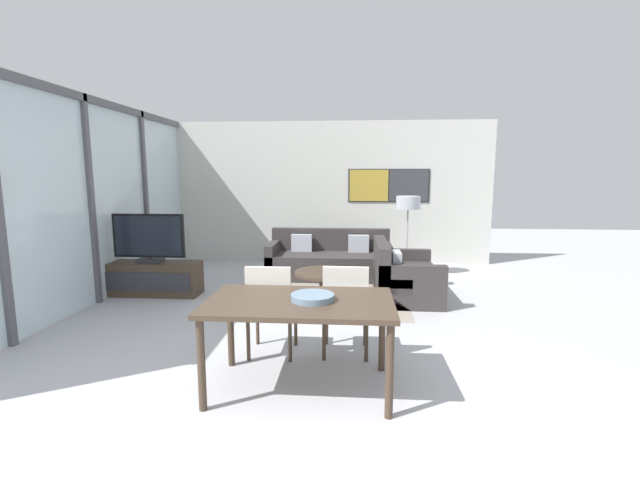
{
  "coord_description": "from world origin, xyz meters",
  "views": [
    {
      "loc": [
        0.65,
        -2.44,
        1.75
      ],
      "look_at": [
        0.26,
        2.81,
        0.95
      ],
      "focal_mm": 24.0,
      "sensor_mm": 36.0,
      "label": 1
    }
  ],
  "objects_px": {
    "sofa_main": "(330,261)",
    "dining_chair_centre": "(346,304)",
    "dining_table": "(300,310)",
    "floor_lamp": "(408,207)",
    "dining_chair_left": "(271,305)",
    "fruit_bowl": "(312,297)",
    "sofa_side": "(401,279)",
    "tv_console": "(151,278)",
    "television": "(149,238)",
    "coffee_table": "(325,278)"
  },
  "relations": [
    {
      "from": "television",
      "to": "dining_chair_left",
      "type": "distance_m",
      "value": 2.99
    },
    {
      "from": "tv_console",
      "to": "sofa_side",
      "type": "xyz_separation_m",
      "value": [
        3.66,
        0.14,
        0.03
      ]
    },
    {
      "from": "fruit_bowl",
      "to": "tv_console",
      "type": "bearing_deg",
      "value": 134.95
    },
    {
      "from": "fruit_bowl",
      "to": "floor_lamp",
      "type": "relative_size",
      "value": 0.25
    },
    {
      "from": "floor_lamp",
      "to": "dining_table",
      "type": "bearing_deg",
      "value": -108.52
    },
    {
      "from": "sofa_side",
      "to": "dining_chair_left",
      "type": "distance_m",
      "value": 2.63
    },
    {
      "from": "coffee_table",
      "to": "dining_chair_centre",
      "type": "distance_m",
      "value": 1.99
    },
    {
      "from": "sofa_main",
      "to": "fruit_bowl",
      "type": "height_order",
      "value": "sofa_main"
    },
    {
      "from": "dining_table",
      "to": "dining_chair_left",
      "type": "height_order",
      "value": "dining_chair_left"
    },
    {
      "from": "sofa_side",
      "to": "floor_lamp",
      "type": "bearing_deg",
      "value": -10.56
    },
    {
      "from": "tv_console",
      "to": "television",
      "type": "height_order",
      "value": "television"
    },
    {
      "from": "television",
      "to": "sofa_main",
      "type": "bearing_deg",
      "value": 27.66
    },
    {
      "from": "dining_table",
      "to": "television",
      "type": "bearing_deg",
      "value": 133.83
    },
    {
      "from": "dining_chair_left",
      "to": "coffee_table",
      "type": "bearing_deg",
      "value": 79.03
    },
    {
      "from": "sofa_side",
      "to": "fruit_bowl",
      "type": "relative_size",
      "value": 3.88
    },
    {
      "from": "dining_table",
      "to": "floor_lamp",
      "type": "relative_size",
      "value": 1.07
    },
    {
      "from": "sofa_side",
      "to": "dining_table",
      "type": "xyz_separation_m",
      "value": [
        -1.12,
        -2.79,
        0.4
      ]
    },
    {
      "from": "television",
      "to": "sofa_side",
      "type": "bearing_deg",
      "value": 2.23
    },
    {
      "from": "floor_lamp",
      "to": "sofa_side",
      "type": "bearing_deg",
      "value": -100.56
    },
    {
      "from": "sofa_side",
      "to": "dining_table",
      "type": "height_order",
      "value": "sofa_side"
    },
    {
      "from": "sofa_main",
      "to": "dining_chair_left",
      "type": "height_order",
      "value": "dining_chair_left"
    },
    {
      "from": "tv_console",
      "to": "television",
      "type": "bearing_deg",
      "value": 90.0
    },
    {
      "from": "dining_table",
      "to": "dining_chair_left",
      "type": "relative_size",
      "value": 1.64
    },
    {
      "from": "tv_console",
      "to": "floor_lamp",
      "type": "bearing_deg",
      "value": 20.08
    },
    {
      "from": "fruit_bowl",
      "to": "sofa_main",
      "type": "bearing_deg",
      "value": 91.01
    },
    {
      "from": "dining_chair_left",
      "to": "fruit_bowl",
      "type": "xyz_separation_m",
      "value": [
        0.46,
        -0.62,
        0.27
      ]
    },
    {
      "from": "coffee_table",
      "to": "sofa_side",
      "type": "bearing_deg",
      "value": 8.04
    },
    {
      "from": "coffee_table",
      "to": "fruit_bowl",
      "type": "relative_size",
      "value": 2.47
    },
    {
      "from": "dining_chair_centre",
      "to": "sofa_side",
      "type": "bearing_deg",
      "value": 70.03
    },
    {
      "from": "sofa_main",
      "to": "sofa_side",
      "type": "distance_m",
      "value": 1.62
    },
    {
      "from": "sofa_main",
      "to": "dining_chair_left",
      "type": "xyz_separation_m",
      "value": [
        -0.39,
        -3.37,
        0.25
      ]
    },
    {
      "from": "sofa_side",
      "to": "tv_console",
      "type": "bearing_deg",
      "value": 92.25
    },
    {
      "from": "dining_table",
      "to": "floor_lamp",
      "type": "height_order",
      "value": "floor_lamp"
    },
    {
      "from": "television",
      "to": "floor_lamp",
      "type": "distance_m",
      "value": 4.17
    },
    {
      "from": "television",
      "to": "dining_chair_centre",
      "type": "relative_size",
      "value": 1.16
    },
    {
      "from": "sofa_main",
      "to": "sofa_side",
      "type": "height_order",
      "value": "same"
    },
    {
      "from": "coffee_table",
      "to": "dining_table",
      "type": "height_order",
      "value": "dining_table"
    },
    {
      "from": "sofa_main",
      "to": "dining_chair_centre",
      "type": "distance_m",
      "value": 3.33
    },
    {
      "from": "television",
      "to": "sofa_main",
      "type": "relative_size",
      "value": 0.51
    },
    {
      "from": "television",
      "to": "dining_table",
      "type": "relative_size",
      "value": 0.71
    },
    {
      "from": "television",
      "to": "dining_chair_centre",
      "type": "distance_m",
      "value": 3.51
    },
    {
      "from": "dining_chair_centre",
      "to": "dining_table",
      "type": "bearing_deg",
      "value": -117.79
    },
    {
      "from": "coffee_table",
      "to": "dining_chair_centre",
      "type": "height_order",
      "value": "dining_chair_centre"
    },
    {
      "from": "tv_console",
      "to": "dining_chair_centre",
      "type": "relative_size",
      "value": 1.58
    },
    {
      "from": "tv_console",
      "to": "coffee_table",
      "type": "distance_m",
      "value": 2.57
    },
    {
      "from": "dining_chair_centre",
      "to": "floor_lamp",
      "type": "relative_size",
      "value": 0.65
    },
    {
      "from": "floor_lamp",
      "to": "sofa_main",
      "type": "bearing_deg",
      "value": -176.63
    },
    {
      "from": "dining_table",
      "to": "fruit_bowl",
      "type": "xyz_separation_m",
      "value": [
        0.1,
        -0.0,
        0.11
      ]
    },
    {
      "from": "coffee_table",
      "to": "dining_chair_centre",
      "type": "relative_size",
      "value": 0.94
    },
    {
      "from": "coffee_table",
      "to": "dining_chair_left",
      "type": "relative_size",
      "value": 0.94
    }
  ]
}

